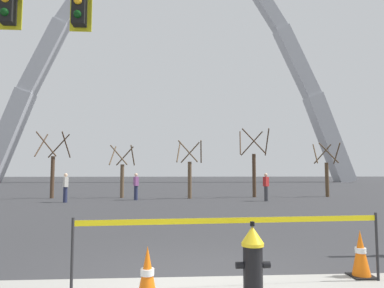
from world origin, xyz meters
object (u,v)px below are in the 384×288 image
(pedestrian_walking_left, at_px, (136,186))
(pedestrian_walking_right, at_px, (65,187))
(monument_arch, at_px, (173,62))
(traffic_cone_mid_sidewalk, at_px, (147,277))
(fire_hydrant, at_px, (253,261))
(pedestrian_standing_center, at_px, (266,187))
(traffic_cone_by_hydrant, at_px, (361,254))

(pedestrian_walking_left, relative_size, pedestrian_walking_right, 1.00)
(monument_arch, xyz_separation_m, pedestrian_walking_left, (-2.48, -35.09, -19.01))
(traffic_cone_mid_sidewalk, xyz_separation_m, pedestrian_walking_left, (-1.74, 16.32, 0.46))
(fire_hydrant, relative_size, pedestrian_walking_left, 0.62)
(monument_arch, bearing_deg, pedestrian_standing_center, -82.12)
(traffic_cone_by_hydrant, bearing_deg, fire_hydrant, -158.28)
(monument_arch, height_order, pedestrian_walking_right, monument_arch)
(fire_hydrant, xyz_separation_m, pedestrian_walking_left, (-3.11, 16.11, 0.35))
(monument_arch, relative_size, pedestrian_walking_left, 37.81)
(traffic_cone_by_hydrant, xyz_separation_m, monument_arch, (-2.55, 50.44, 19.47))
(monument_arch, height_order, pedestrian_standing_center, monument_arch)
(traffic_cone_by_hydrant, relative_size, pedestrian_walking_right, 0.46)
(traffic_cone_mid_sidewalk, bearing_deg, monument_arch, 89.17)
(traffic_cone_mid_sidewalk, distance_m, pedestrian_walking_right, 15.91)
(traffic_cone_by_hydrant, xyz_separation_m, pedestrian_standing_center, (2.48, 14.12, 0.46))
(pedestrian_standing_center, bearing_deg, pedestrian_walking_left, 170.74)
(monument_arch, bearing_deg, traffic_cone_mid_sidewalk, -90.83)
(fire_hydrant, bearing_deg, monument_arch, 90.71)
(traffic_cone_by_hydrant, xyz_separation_m, traffic_cone_mid_sidewalk, (-3.29, -0.98, 0.00))
(pedestrian_walking_left, bearing_deg, pedestrian_walking_right, -159.52)
(pedestrian_walking_left, xyz_separation_m, pedestrian_standing_center, (7.51, -1.22, 0.00))
(monument_arch, distance_m, pedestrian_standing_center, 41.30)
(pedestrian_walking_left, distance_m, pedestrian_standing_center, 7.61)
(traffic_cone_mid_sidewalk, distance_m, pedestrian_walking_left, 16.42)
(pedestrian_standing_center, relative_size, pedestrian_walking_right, 1.00)
(monument_arch, bearing_deg, pedestrian_walking_left, -94.05)
(traffic_cone_mid_sidewalk, height_order, monument_arch, monument_arch)
(traffic_cone_by_hydrant, height_order, monument_arch, monument_arch)
(traffic_cone_by_hydrant, distance_m, pedestrian_walking_right, 16.48)
(traffic_cone_mid_sidewalk, xyz_separation_m, pedestrian_walking_right, (-5.43, 14.94, 0.46))
(pedestrian_walking_left, bearing_deg, pedestrian_standing_center, -9.26)
(traffic_cone_mid_sidewalk, height_order, pedestrian_standing_center, pedestrian_standing_center)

